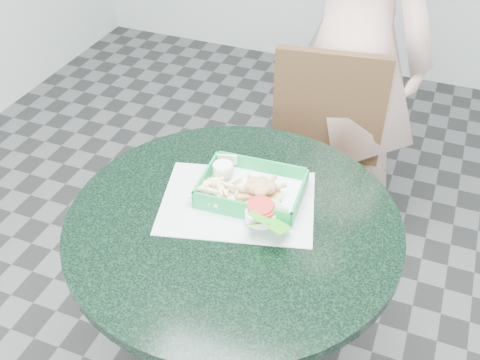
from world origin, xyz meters
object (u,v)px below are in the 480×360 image
at_px(diner_person, 358,4).
at_px(dining_chair, 318,158).
at_px(food_basket, 252,197).
at_px(sauce_ramekin, 225,173).
at_px(crab_sandwich, 259,196).
at_px(cafe_table, 234,265).

bearing_deg(diner_person, dining_chair, 104.59).
bearing_deg(dining_chair, diner_person, 75.75).
bearing_deg(food_basket, sauce_ramekin, 159.93).
bearing_deg(dining_chair, crab_sandwich, -101.49).
height_order(dining_chair, crab_sandwich, dining_chair).
relative_size(dining_chair, sauce_ramekin, 15.46).
bearing_deg(crab_sandwich, diner_person, 85.93).
distance_m(cafe_table, sauce_ramekin, 0.28).
bearing_deg(diner_person, crab_sandwich, 106.46).
relative_size(diner_person, food_basket, 7.28).
relative_size(cafe_table, food_basket, 3.25).
bearing_deg(food_basket, diner_person, 83.82).
relative_size(dining_chair, crab_sandwich, 7.44).
distance_m(food_basket, crab_sandwich, 0.05).
bearing_deg(diner_person, cafe_table, 104.21).
height_order(cafe_table, crab_sandwich, crab_sandwich).
bearing_deg(cafe_table, sauce_ramekin, 120.91).
xyz_separation_m(cafe_table, food_basket, (0.01, 0.11, 0.19)).
bearing_deg(cafe_table, dining_chair, 83.52).
height_order(cafe_table, food_basket, food_basket).
bearing_deg(food_basket, dining_chair, 83.71).
xyz_separation_m(diner_person, sauce_ramekin, (-0.19, -0.81, -0.25)).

